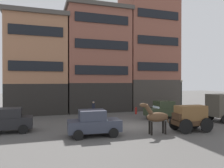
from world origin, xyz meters
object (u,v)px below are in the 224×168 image
at_px(sedan_dark, 163,110).
at_px(streetlamp_curbside, 181,91).
at_px(pedestrian_officer, 93,108).
at_px(sedan_parked_curb, 94,123).
at_px(fire_hydrant_curbside, 136,110).
at_px(cargo_wagon, 190,116).
at_px(sedan_light, 7,120).
at_px(draft_horse, 156,117).

bearing_deg(sedan_dark, streetlamp_curbside, 37.05).
bearing_deg(pedestrian_officer, sedan_parked_curb, -102.80).
height_order(sedan_dark, pedestrian_officer, sedan_dark).
distance_m(sedan_parked_curb, streetlamp_curbside, 16.00).
bearing_deg(fire_hydrant_curbside, pedestrian_officer, -175.73).
height_order(cargo_wagon, sedan_light, cargo_wagon).
bearing_deg(streetlamp_curbside, draft_horse, -133.77).
bearing_deg(draft_horse, pedestrian_officer, 106.50).
distance_m(sedan_dark, sedan_light, 14.54).
xyz_separation_m(sedan_dark, streetlamp_curbside, (5.02, 3.79, 1.76)).
xyz_separation_m(cargo_wagon, fire_hydrant_curbside, (-0.35, 9.28, -0.72)).
bearing_deg(pedestrian_officer, sedan_dark, -26.15).
relative_size(draft_horse, sedan_light, 0.63).
relative_size(sedan_parked_curb, pedestrian_officer, 2.11).
height_order(draft_horse, pedestrian_officer, draft_horse).
height_order(sedan_dark, streetlamp_curbside, streetlamp_curbside).
height_order(cargo_wagon, draft_horse, draft_horse).
height_order(draft_horse, sedan_light, draft_horse).
height_order(cargo_wagon, sedan_parked_curb, cargo_wagon).
distance_m(sedan_dark, fire_hydrant_curbside, 3.94).
relative_size(draft_horse, sedan_parked_curb, 0.62).
bearing_deg(sedan_dark, sedan_light, -173.26).
xyz_separation_m(draft_horse, sedan_light, (-10.43, 3.92, -0.36)).
bearing_deg(sedan_parked_curb, sedan_dark, 29.06).
height_order(sedan_parked_curb, pedestrian_officer, sedan_parked_curb).
relative_size(cargo_wagon, sedan_light, 0.79).
bearing_deg(sedan_dark, cargo_wagon, -100.61).
height_order(cargo_wagon, streetlamp_curbside, streetlamp_curbside).
distance_m(cargo_wagon, sedan_light, 13.95).
xyz_separation_m(sedan_light, pedestrian_officer, (7.80, 4.97, 0.07)).
bearing_deg(draft_horse, cargo_wagon, -0.05).
height_order(draft_horse, sedan_parked_curb, draft_horse).
bearing_deg(sedan_light, streetlamp_curbside, 15.77).
bearing_deg(streetlamp_curbside, sedan_parked_curb, -147.79).
bearing_deg(sedan_parked_curb, cargo_wagon, -7.25).
xyz_separation_m(draft_horse, sedan_parked_curb, (-4.44, 0.94, -0.36)).
distance_m(draft_horse, fire_hydrant_curbside, 9.67).
distance_m(sedan_light, fire_hydrant_curbside, 14.10).
relative_size(cargo_wagon, streetlamp_curbside, 0.72).
height_order(sedan_dark, sedan_light, same).
xyz_separation_m(sedan_dark, pedestrian_officer, (-6.64, 3.26, 0.07)).
xyz_separation_m(sedan_parked_curb, streetlamp_curbside, (13.46, 8.48, 1.76)).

